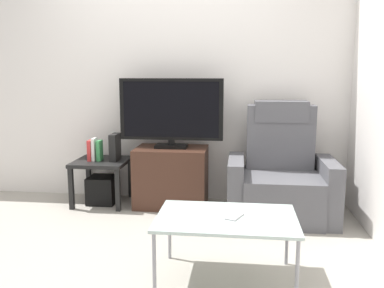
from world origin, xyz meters
name	(u,v)px	position (x,y,z in m)	size (l,w,h in m)	color
ground_plane	(148,235)	(0.00, 0.00, 0.00)	(6.40, 6.40, 0.00)	#9E998E
wall_back	(169,77)	(0.00, 1.13, 1.30)	(6.40, 0.06, 2.60)	silver
tv_stand	(171,177)	(0.07, 0.82, 0.30)	(0.72, 0.49, 0.60)	#3D2319
television	(171,111)	(0.07, 0.84, 0.97)	(1.04, 0.20, 0.69)	black
recliner_armchair	(281,178)	(1.14, 0.63, 0.37)	(0.98, 0.78, 1.08)	#515156
side_table	(102,167)	(-0.66, 0.82, 0.39)	(0.54, 0.54, 0.46)	black
subwoofer_box	(103,190)	(-0.66, 0.82, 0.14)	(0.28, 0.28, 0.28)	black
book_leftmost	(91,150)	(-0.76, 0.80, 0.56)	(0.04, 0.14, 0.21)	red
book_middle	(95,149)	(-0.73, 0.80, 0.57)	(0.03, 0.12, 0.23)	white
book_rightmost	(100,150)	(-0.67, 0.80, 0.56)	(0.04, 0.11, 0.21)	#388C4C
game_console	(115,147)	(-0.52, 0.83, 0.59)	(0.07, 0.20, 0.28)	black
coffee_table	(226,221)	(0.68, -0.67, 0.41)	(0.90, 0.60, 0.43)	#B2C6C1
cell_phone	(234,216)	(0.73, -0.67, 0.44)	(0.07, 0.15, 0.01)	#B7B7BC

